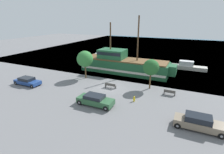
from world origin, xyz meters
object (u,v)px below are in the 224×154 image
Objects in this scene: pirate_ship at (123,64)px; bench_promenade_west at (110,85)px; moored_boat_dockside at (188,66)px; bench_promenade_east at (170,92)px; moored_boat_outer at (102,57)px; fire_hydrant at (134,99)px; parked_car_curb_mid at (27,81)px; parked_car_curb_rear at (95,100)px; parked_car_curb_front at (199,123)px.

pirate_ship reaches higher than bench_promenade_west.
bench_promenade_east is at bearing -96.53° from moored_boat_dockside.
moored_boat_outer is (-9.72, 8.34, -1.10)m from pirate_ship.
bench_promenade_west is at bearing 149.03° from fire_hydrant.
pirate_ship reaches higher than parked_car_curb_mid.
moored_boat_dockside is at bearing 33.31° from pirate_ship.
parked_car_curb_mid is 6.35× the size of fire_hydrant.
pirate_ship is at bearing 143.19° from bench_promenade_east.
moored_boat_dockside is 1.55× the size of parked_car_curb_mid.
moored_boat_dockside reaches higher than parked_car_curb_mid.
fire_hydrant is 6.02m from bench_promenade_west.
moored_boat_outer is 26.24m from fire_hydrant.
parked_car_curb_mid is at bearing -175.02° from fire_hydrant.
parked_car_curb_mid is 14.70m from parked_car_curb_rear.
pirate_ship is 15.70m from parked_car_curb_rear.
parked_car_curb_rear is (2.07, -15.53, -1.03)m from pirate_ship.
moored_boat_dockside is 25.99m from parked_car_curb_rear.
parked_car_curb_mid is 14.66m from bench_promenade_west.
bench_promenade_east is at bearing 117.15° from parked_car_curb_front.
bench_promenade_east is 9.45m from bench_promenade_west.
fire_hydrant is at bearing -30.97° from bench_promenade_west.
parked_car_curb_front reaches higher than parked_car_curb_rear.
bench_promenade_east reaches higher than fire_hydrant.
bench_promenade_west is (11.04, -17.55, -0.23)m from moored_boat_outer.
moored_boat_outer is at bearing 122.19° from bench_promenade_west.
fire_hydrant is (-8.13, 3.34, -0.37)m from parked_car_curb_front.
moored_boat_dockside is 21.44m from fire_hydrant.
parked_car_curb_front is 6.50× the size of fire_hydrant.
moored_boat_dockside reaches higher than moored_boat_outer.
parked_car_curb_rear reaches higher than bench_promenade_west.
parked_car_curb_mid is (-27.16, 1.68, -0.12)m from parked_car_curb_front.
bench_promenade_west is (-9.38, -1.20, 0.01)m from bench_promenade_east.
parked_car_curb_front is (2.05, -23.89, 0.09)m from moored_boat_dockside.
parked_car_curb_mid reaches higher than fire_hydrant.
parked_car_curb_mid is at bearing -165.63° from bench_promenade_east.
moored_boat_dockside is 1.52× the size of parked_car_curb_rear.
moored_boat_dockside is at bearing 41.50° from parked_car_curb_mid.
pirate_ship reaches higher than bench_promenade_east.
pirate_ship is at bearing 133.05° from parked_car_curb_front.
parked_car_curb_rear is 5.48m from fire_hydrant.
fire_hydrant is 0.40× the size of bench_promenade_west.
parked_car_curb_mid is at bearing 176.46° from parked_car_curb_front.
pirate_ship is 3.00× the size of moored_boat_outer.
parked_car_curb_rear is at bearing -83.28° from bench_promenade_west.
parked_car_curb_front is at bearing -0.52° from parked_car_curb_rear.
parked_car_curb_rear reaches higher than parked_car_curb_mid.
pirate_ship is 12.86m from moored_boat_outer.
bench_promenade_east is (20.42, -16.34, -0.24)m from moored_boat_outer.
moored_boat_outer is 1.36× the size of parked_car_curb_mid.
pirate_ship is at bearing 98.16° from bench_promenade_west.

